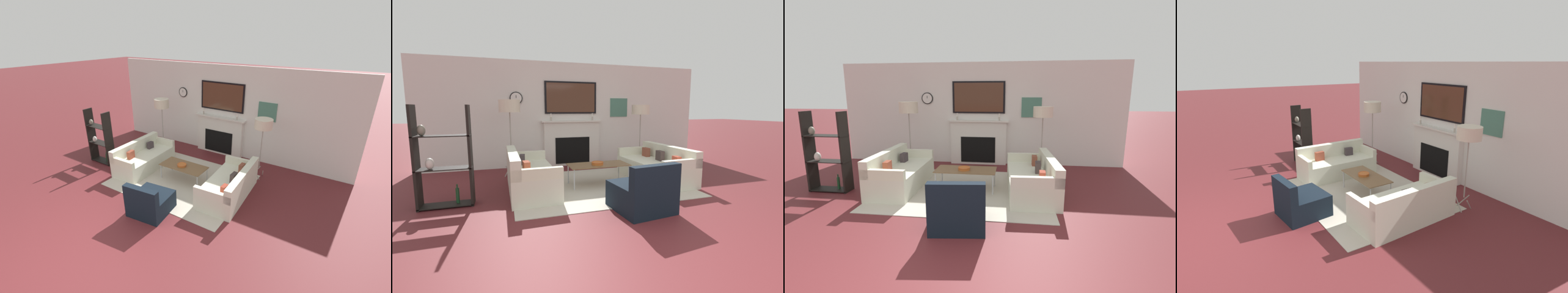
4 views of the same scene
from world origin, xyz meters
TOP-DOWN VIEW (x-y plane):
  - ground_plane at (0.00, 0.00)m, footprint 60.00×60.00m
  - fireplace_wall at (0.00, 5.20)m, footprint 7.57×0.28m
  - area_rug at (0.00, 3.08)m, footprint 3.27×2.55m
  - couch_left at (-1.33, 3.08)m, footprint 0.82×1.79m
  - couch_right at (1.33, 3.08)m, footprint 0.94×1.83m
  - armchair at (0.18, 1.63)m, footprint 0.85×0.87m
  - coffee_table at (0.02, 3.10)m, footprint 1.19×0.55m
  - decorative_bowl at (-0.01, 3.06)m, footprint 0.24×0.24m
  - floor_lamp_left at (-1.59, 4.29)m, footprint 0.45×0.45m
  - floor_lamp_right at (1.59, 4.29)m, footprint 0.44×0.44m
  - shelf_unit at (-2.63, 2.70)m, footprint 0.78×0.28m

SIDE VIEW (x-z plane):
  - ground_plane at x=0.00m, z-range 0.00..0.00m
  - area_rug at x=0.00m, z-range 0.00..0.01m
  - armchair at x=0.18m, z-range -0.12..0.63m
  - couch_right at x=1.33m, z-range -0.09..0.62m
  - couch_left at x=-1.33m, z-range -0.10..0.65m
  - coffee_table at x=0.02m, z-range 0.18..0.60m
  - decorative_bowl at x=-0.01m, z-range 0.42..0.48m
  - shelf_unit at x=-2.63m, z-range -0.04..1.52m
  - fireplace_wall at x=0.00m, z-range -0.11..2.59m
  - floor_lamp_right at x=1.59m, z-range 0.66..2.26m
  - floor_lamp_left at x=-1.59m, z-range 0.69..2.39m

